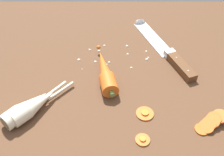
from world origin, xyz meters
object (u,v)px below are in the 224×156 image
(chefs_knife, at_px, (160,44))
(carrot_slice_stray_near, at_px, (145,113))
(parsnip_mid_left, at_px, (26,107))
(carrot_slice_stray_mid, at_px, (142,139))
(carrot_slice_stack, at_px, (211,123))
(whole_carrot, at_px, (105,72))
(parsnip_front, at_px, (34,106))

(chefs_knife, xyz_separation_m, carrot_slice_stray_near, (-0.07, -0.27, -0.00))
(parsnip_mid_left, relative_size, carrot_slice_stray_mid, 4.88)
(chefs_knife, height_order, carrot_slice_stray_mid, chefs_knife)
(parsnip_mid_left, xyz_separation_m, carrot_slice_stray_mid, (0.26, -0.07, -0.02))
(parsnip_mid_left, xyz_separation_m, carrot_slice_stack, (0.42, -0.03, -0.01))
(chefs_knife, bearing_deg, carrot_slice_stack, -76.74)
(parsnip_mid_left, bearing_deg, carrot_slice_stack, -4.68)
(carrot_slice_stack, bearing_deg, carrot_slice_stray_mid, -165.60)
(whole_carrot, height_order, parsnip_front, whole_carrot)
(carrot_slice_stack, bearing_deg, chefs_knife, 103.26)
(carrot_slice_stray_near, bearing_deg, parsnip_front, 178.26)
(carrot_slice_stack, xyz_separation_m, carrot_slice_stray_mid, (-0.16, -0.04, -0.01))
(carrot_slice_stack, bearing_deg, carrot_slice_stray_near, 167.68)
(parsnip_front, height_order, carrot_slice_stray_mid, parsnip_front)
(chefs_knife, height_order, carrot_slice_stack, carrot_slice_stack)
(whole_carrot, bearing_deg, parsnip_mid_left, -145.77)
(carrot_slice_stray_near, relative_size, carrot_slice_stray_mid, 1.32)
(chefs_knife, bearing_deg, parsnip_mid_left, -142.02)
(carrot_slice_stack, bearing_deg, parsnip_mid_left, 175.32)
(carrot_slice_stray_mid, bearing_deg, whole_carrot, 112.96)
(parsnip_mid_left, bearing_deg, carrot_slice_stray_near, -0.59)
(whole_carrot, height_order, carrot_slice_stray_mid, whole_carrot)
(chefs_knife, height_order, carrot_slice_stray_near, chefs_knife)
(parsnip_mid_left, height_order, carrot_slice_stray_mid, parsnip_mid_left)
(chefs_knife, xyz_separation_m, carrot_slice_stray_mid, (-0.08, -0.34, -0.00))
(carrot_slice_stack, bearing_deg, parsnip_front, 174.43)
(carrot_slice_stray_mid, bearing_deg, carrot_slice_stray_near, 80.72)
(chefs_knife, relative_size, carrot_slice_stray_mid, 10.61)
(parsnip_mid_left, distance_m, carrot_slice_stack, 0.42)
(whole_carrot, relative_size, parsnip_mid_left, 1.31)
(chefs_knife, bearing_deg, carrot_slice_stray_near, -104.78)
(parsnip_front, xyz_separation_m, carrot_slice_stack, (0.40, -0.04, -0.01))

